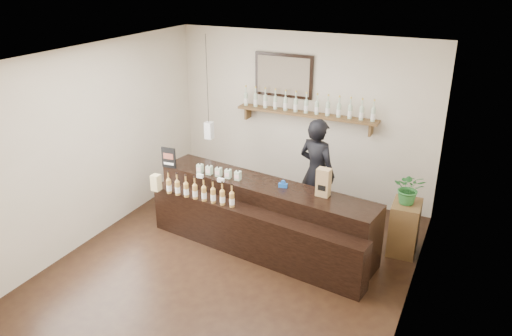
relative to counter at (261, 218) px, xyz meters
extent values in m
plane|color=black|center=(-0.11, -0.58, -0.44)|extent=(5.00, 5.00, 0.00)
plane|color=beige|center=(-0.11, 1.92, 0.96)|extent=(4.50, 0.00, 4.50)
plane|color=beige|center=(-0.11, -3.08, 0.96)|extent=(4.50, 0.00, 4.50)
plane|color=beige|center=(-2.36, -0.58, 0.96)|extent=(0.00, 5.00, 5.00)
plane|color=beige|center=(2.14, -0.58, 0.96)|extent=(0.00, 5.00, 5.00)
plane|color=white|center=(-0.11, -0.58, 2.36)|extent=(5.00, 5.00, 0.00)
cube|color=brown|center=(-0.01, 1.79, 1.06)|extent=(2.40, 0.25, 0.04)
cube|color=brown|center=(-1.09, 1.82, 0.94)|extent=(0.04, 0.20, 0.20)
cube|color=brown|center=(1.07, 1.82, 0.94)|extent=(0.04, 0.20, 0.20)
cube|color=black|center=(-0.46, 1.89, 1.64)|extent=(1.02, 0.04, 0.72)
cube|color=#42372A|center=(-0.46, 1.87, 1.64)|extent=(0.92, 0.01, 0.62)
cube|color=white|center=(-1.41, 1.02, 0.81)|extent=(0.12, 0.12, 0.28)
cylinder|color=black|center=(-1.41, 1.02, 1.66)|extent=(0.01, 0.01, 1.41)
cylinder|color=#B4CCAB|center=(-1.11, 1.79, 1.18)|extent=(0.07, 0.07, 0.20)
cone|color=#B4CCAB|center=(-1.11, 1.79, 1.31)|extent=(0.07, 0.07, 0.05)
cylinder|color=#B4CCAB|center=(-1.11, 1.79, 1.37)|extent=(0.02, 0.02, 0.07)
cylinder|color=gold|center=(-1.11, 1.79, 1.42)|extent=(0.03, 0.03, 0.02)
cylinder|color=white|center=(-1.11, 1.79, 1.16)|extent=(0.07, 0.07, 0.09)
cylinder|color=#B4CCAB|center=(-0.93, 1.79, 1.18)|extent=(0.07, 0.07, 0.20)
cone|color=#B4CCAB|center=(-0.93, 1.79, 1.31)|extent=(0.07, 0.07, 0.05)
cylinder|color=#B4CCAB|center=(-0.93, 1.79, 1.37)|extent=(0.02, 0.02, 0.07)
cylinder|color=gold|center=(-0.93, 1.79, 1.42)|extent=(0.03, 0.03, 0.02)
cylinder|color=white|center=(-0.93, 1.79, 1.16)|extent=(0.07, 0.07, 0.09)
cylinder|color=#B4CCAB|center=(-0.75, 1.79, 1.18)|extent=(0.07, 0.07, 0.20)
cone|color=#B4CCAB|center=(-0.75, 1.79, 1.31)|extent=(0.07, 0.07, 0.05)
cylinder|color=#B4CCAB|center=(-0.75, 1.79, 1.37)|extent=(0.02, 0.02, 0.07)
cylinder|color=gold|center=(-0.75, 1.79, 1.42)|extent=(0.03, 0.03, 0.02)
cylinder|color=white|center=(-0.75, 1.79, 1.16)|extent=(0.07, 0.07, 0.09)
cylinder|color=#B4CCAB|center=(-0.56, 1.79, 1.18)|extent=(0.07, 0.07, 0.20)
cone|color=#B4CCAB|center=(-0.56, 1.79, 1.31)|extent=(0.07, 0.07, 0.05)
cylinder|color=#B4CCAB|center=(-0.56, 1.79, 1.37)|extent=(0.02, 0.02, 0.07)
cylinder|color=gold|center=(-0.56, 1.79, 1.42)|extent=(0.03, 0.03, 0.02)
cylinder|color=white|center=(-0.56, 1.79, 1.16)|extent=(0.07, 0.07, 0.09)
cylinder|color=#B4CCAB|center=(-0.38, 1.79, 1.18)|extent=(0.07, 0.07, 0.20)
cone|color=#B4CCAB|center=(-0.38, 1.79, 1.31)|extent=(0.07, 0.07, 0.05)
cylinder|color=#B4CCAB|center=(-0.38, 1.79, 1.37)|extent=(0.02, 0.02, 0.07)
cylinder|color=gold|center=(-0.38, 1.79, 1.42)|extent=(0.03, 0.03, 0.02)
cylinder|color=white|center=(-0.38, 1.79, 1.16)|extent=(0.07, 0.07, 0.09)
cylinder|color=#B4CCAB|center=(-0.20, 1.79, 1.18)|extent=(0.07, 0.07, 0.20)
cone|color=#B4CCAB|center=(-0.20, 1.79, 1.31)|extent=(0.07, 0.07, 0.05)
cylinder|color=#B4CCAB|center=(-0.20, 1.79, 1.37)|extent=(0.02, 0.02, 0.07)
cylinder|color=gold|center=(-0.20, 1.79, 1.42)|extent=(0.03, 0.03, 0.02)
cylinder|color=white|center=(-0.20, 1.79, 1.16)|extent=(0.07, 0.07, 0.09)
cylinder|color=#B4CCAB|center=(-0.01, 1.79, 1.18)|extent=(0.07, 0.07, 0.20)
cone|color=#B4CCAB|center=(-0.01, 1.79, 1.31)|extent=(0.07, 0.07, 0.05)
cylinder|color=#B4CCAB|center=(-0.01, 1.79, 1.37)|extent=(0.02, 0.02, 0.07)
cylinder|color=gold|center=(-0.01, 1.79, 1.42)|extent=(0.03, 0.03, 0.02)
cylinder|color=white|center=(-0.01, 1.79, 1.16)|extent=(0.07, 0.07, 0.09)
cylinder|color=#B4CCAB|center=(0.17, 1.79, 1.18)|extent=(0.07, 0.07, 0.20)
cone|color=#B4CCAB|center=(0.17, 1.79, 1.31)|extent=(0.07, 0.07, 0.05)
cylinder|color=#B4CCAB|center=(0.17, 1.79, 1.37)|extent=(0.02, 0.02, 0.07)
cylinder|color=gold|center=(0.17, 1.79, 1.42)|extent=(0.03, 0.03, 0.02)
cylinder|color=white|center=(0.17, 1.79, 1.16)|extent=(0.07, 0.07, 0.09)
cylinder|color=#B4CCAB|center=(0.35, 1.79, 1.18)|extent=(0.07, 0.07, 0.20)
cone|color=#B4CCAB|center=(0.35, 1.79, 1.31)|extent=(0.07, 0.07, 0.05)
cylinder|color=#B4CCAB|center=(0.35, 1.79, 1.37)|extent=(0.02, 0.02, 0.07)
cylinder|color=gold|center=(0.35, 1.79, 1.42)|extent=(0.03, 0.03, 0.02)
cylinder|color=white|center=(0.35, 1.79, 1.16)|extent=(0.07, 0.07, 0.09)
cylinder|color=#B4CCAB|center=(0.54, 1.79, 1.18)|extent=(0.07, 0.07, 0.20)
cone|color=#B4CCAB|center=(0.54, 1.79, 1.31)|extent=(0.07, 0.07, 0.05)
cylinder|color=#B4CCAB|center=(0.54, 1.79, 1.37)|extent=(0.02, 0.02, 0.07)
cylinder|color=gold|center=(0.54, 1.79, 1.42)|extent=(0.03, 0.03, 0.02)
cylinder|color=white|center=(0.54, 1.79, 1.16)|extent=(0.07, 0.07, 0.09)
cylinder|color=#B4CCAB|center=(0.72, 1.79, 1.18)|extent=(0.07, 0.07, 0.20)
cone|color=#B4CCAB|center=(0.72, 1.79, 1.31)|extent=(0.07, 0.07, 0.05)
cylinder|color=#B4CCAB|center=(0.72, 1.79, 1.37)|extent=(0.02, 0.02, 0.07)
cylinder|color=gold|center=(0.72, 1.79, 1.42)|extent=(0.03, 0.03, 0.02)
cylinder|color=white|center=(0.72, 1.79, 1.16)|extent=(0.07, 0.07, 0.09)
cylinder|color=#B4CCAB|center=(0.90, 1.79, 1.18)|extent=(0.07, 0.07, 0.20)
cone|color=#B4CCAB|center=(0.90, 1.79, 1.31)|extent=(0.07, 0.07, 0.05)
cylinder|color=#B4CCAB|center=(0.90, 1.79, 1.37)|extent=(0.02, 0.02, 0.07)
cylinder|color=gold|center=(0.90, 1.79, 1.42)|extent=(0.03, 0.03, 0.02)
cylinder|color=white|center=(0.90, 1.79, 1.16)|extent=(0.07, 0.07, 0.09)
cylinder|color=#B4CCAB|center=(1.09, 1.79, 1.18)|extent=(0.07, 0.07, 0.20)
cone|color=#B4CCAB|center=(1.09, 1.79, 1.31)|extent=(0.07, 0.07, 0.05)
cylinder|color=#B4CCAB|center=(1.09, 1.79, 1.37)|extent=(0.02, 0.02, 0.07)
cylinder|color=gold|center=(1.09, 1.79, 1.42)|extent=(0.03, 0.03, 0.02)
cylinder|color=white|center=(1.09, 1.79, 1.16)|extent=(0.07, 0.07, 0.09)
cube|color=black|center=(0.01, 0.12, 0.03)|extent=(3.39, 1.05, 0.93)
cube|color=black|center=(0.01, -0.32, -0.09)|extent=(3.35, 0.76, 0.71)
cube|color=white|center=(-0.92, -0.09, 0.52)|extent=(0.10, 0.04, 0.05)
cube|color=white|center=(-0.58, -0.09, 0.52)|extent=(0.10, 0.04, 0.05)
cube|color=#CAB77B|center=(-1.54, -0.32, 0.33)|extent=(0.12, 0.12, 0.12)
cube|color=#CAB77B|center=(-1.54, -0.32, 0.45)|extent=(0.12, 0.12, 0.12)
cube|color=#B4CCAB|center=(-1.02, 0.07, 0.56)|extent=(0.08, 0.08, 0.13)
cube|color=#FBCAC3|center=(-1.02, 0.03, 0.56)|extent=(0.07, 0.00, 0.06)
cylinder|color=black|center=(-1.02, 0.07, 0.64)|extent=(0.02, 0.02, 0.03)
cube|color=#B4CCAB|center=(-0.87, 0.07, 0.56)|extent=(0.08, 0.08, 0.13)
cube|color=#FBCAC3|center=(-0.87, 0.03, 0.56)|extent=(0.07, 0.00, 0.06)
cylinder|color=black|center=(-0.87, 0.07, 0.64)|extent=(0.02, 0.02, 0.03)
cube|color=#B4CCAB|center=(-0.71, 0.07, 0.56)|extent=(0.08, 0.08, 0.13)
cube|color=#FBCAC3|center=(-0.71, 0.03, 0.56)|extent=(0.07, 0.00, 0.06)
cylinder|color=black|center=(-0.71, 0.07, 0.64)|extent=(0.02, 0.02, 0.03)
cube|color=#B4CCAB|center=(-0.55, 0.07, 0.56)|extent=(0.08, 0.08, 0.13)
cube|color=#FBCAC3|center=(-0.55, 0.03, 0.56)|extent=(0.07, 0.00, 0.06)
cylinder|color=black|center=(-0.55, 0.07, 0.64)|extent=(0.02, 0.02, 0.03)
cube|color=#B4CCAB|center=(-0.39, 0.07, 0.56)|extent=(0.08, 0.08, 0.13)
cube|color=#FBCAC3|center=(-0.39, 0.03, 0.56)|extent=(0.07, 0.00, 0.06)
cylinder|color=black|center=(-0.39, 0.07, 0.64)|extent=(0.02, 0.02, 0.03)
cylinder|color=#A87B39|center=(-1.32, -0.32, 0.37)|extent=(0.07, 0.07, 0.20)
cone|color=#A87B39|center=(-1.32, -0.32, 0.50)|extent=(0.07, 0.07, 0.05)
cylinder|color=#A87B39|center=(-1.32, -0.32, 0.56)|extent=(0.02, 0.02, 0.07)
cylinder|color=black|center=(-1.32, -0.32, 0.60)|extent=(0.03, 0.03, 0.02)
cylinder|color=white|center=(-1.32, -0.32, 0.35)|extent=(0.07, 0.07, 0.09)
cylinder|color=#A87B39|center=(-1.17, -0.32, 0.37)|extent=(0.07, 0.07, 0.20)
cone|color=#A87B39|center=(-1.17, -0.32, 0.50)|extent=(0.07, 0.07, 0.05)
cylinder|color=#A87B39|center=(-1.17, -0.32, 0.56)|extent=(0.02, 0.02, 0.07)
cylinder|color=black|center=(-1.17, -0.32, 0.60)|extent=(0.03, 0.03, 0.02)
cylinder|color=white|center=(-1.17, -0.32, 0.35)|extent=(0.07, 0.07, 0.09)
cylinder|color=#A87B39|center=(-1.02, -0.32, 0.37)|extent=(0.07, 0.07, 0.20)
cone|color=#A87B39|center=(-1.02, -0.32, 0.50)|extent=(0.07, 0.07, 0.05)
cylinder|color=#A87B39|center=(-1.02, -0.32, 0.56)|extent=(0.02, 0.02, 0.07)
cylinder|color=black|center=(-1.02, -0.32, 0.60)|extent=(0.03, 0.03, 0.02)
cylinder|color=white|center=(-1.02, -0.32, 0.35)|extent=(0.07, 0.07, 0.09)
cylinder|color=#A87B39|center=(-0.88, -0.32, 0.37)|extent=(0.07, 0.07, 0.20)
cone|color=#A87B39|center=(-0.88, -0.32, 0.50)|extent=(0.07, 0.07, 0.05)
cylinder|color=#A87B39|center=(-0.88, -0.32, 0.56)|extent=(0.02, 0.02, 0.07)
cylinder|color=black|center=(-0.88, -0.32, 0.60)|extent=(0.03, 0.03, 0.02)
cylinder|color=white|center=(-0.88, -0.32, 0.35)|extent=(0.07, 0.07, 0.09)
cylinder|color=#A87B39|center=(-0.73, -0.32, 0.37)|extent=(0.07, 0.07, 0.20)
cone|color=#A87B39|center=(-0.73, -0.32, 0.50)|extent=(0.07, 0.07, 0.05)
cylinder|color=#A87B39|center=(-0.73, -0.32, 0.56)|extent=(0.02, 0.02, 0.07)
cylinder|color=black|center=(-0.73, -0.32, 0.60)|extent=(0.03, 0.03, 0.02)
cylinder|color=white|center=(-0.73, -0.32, 0.35)|extent=(0.07, 0.07, 0.09)
cylinder|color=#A87B39|center=(-0.58, -0.32, 0.37)|extent=(0.07, 0.07, 0.20)
cone|color=#A87B39|center=(-0.58, -0.32, 0.50)|extent=(0.07, 0.07, 0.05)
cylinder|color=#A87B39|center=(-0.58, -0.32, 0.56)|extent=(0.02, 0.02, 0.07)
cylinder|color=black|center=(-0.58, -0.32, 0.60)|extent=(0.03, 0.03, 0.02)
cylinder|color=white|center=(-0.58, -0.32, 0.35)|extent=(0.07, 0.07, 0.09)
cylinder|color=#A87B39|center=(-0.43, -0.32, 0.37)|extent=(0.07, 0.07, 0.20)
cone|color=#A87B39|center=(-0.43, -0.32, 0.50)|extent=(0.07, 0.07, 0.05)
cylinder|color=#A87B39|center=(-0.43, -0.32, 0.56)|extent=(0.02, 0.02, 0.07)
cylinder|color=black|center=(-0.43, -0.32, 0.60)|extent=(0.03, 0.03, 0.02)
cylinder|color=white|center=(-0.43, -0.32, 0.35)|extent=(0.07, 0.07, 0.09)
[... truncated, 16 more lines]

